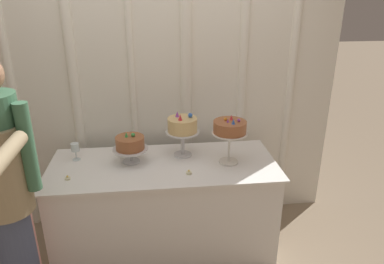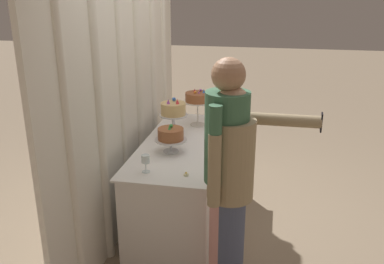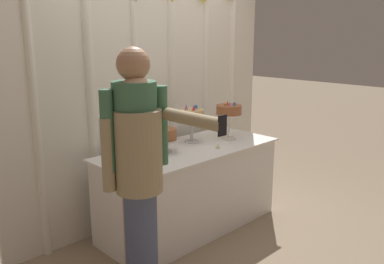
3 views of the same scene
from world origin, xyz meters
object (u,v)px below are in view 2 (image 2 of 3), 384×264
wine_glass (146,160)px  guest_man_dark_suit (226,172)px  tealight_far_left (186,175)px  cake_table (185,181)px  guest_girl_blue_dress (231,187)px  cake_display_leftmost (171,135)px  cake_display_rightmost (198,99)px  tealight_near_left (208,136)px  cake_display_center (173,110)px

wine_glass → guest_man_dark_suit: (-0.28, -0.65, 0.09)m
tealight_far_left → wine_glass: bearing=89.0°
wine_glass → tealight_far_left: 0.33m
cake_table → guest_girl_blue_dress: size_ratio=1.13×
cake_display_leftmost → guest_man_dark_suit: 0.91m
cake_display_leftmost → cake_display_rightmost: 0.78m
wine_glass → tealight_near_left: size_ratio=3.44×
wine_glass → guest_girl_blue_dress: bearing=-112.4°
cake_table → cake_display_center: cake_display_center is taller
cake_display_rightmost → cake_display_center: bearing=153.7°
cake_display_leftmost → guest_girl_blue_dress: size_ratio=0.18×
wine_glass → cake_display_leftmost: bearing=-11.8°
cake_display_leftmost → wine_glass: size_ratio=1.96×
cake_display_rightmost → wine_glass: 1.23m
guest_girl_blue_dress → guest_man_dark_suit: size_ratio=0.90×
guest_girl_blue_dress → cake_table: bearing=28.8°
tealight_near_left → guest_man_dark_suit: 1.20m
cake_display_rightmost → wine_glass: cake_display_rightmost is taller
wine_glass → guest_girl_blue_dress: 0.75m
cake_display_center → tealight_far_left: 0.94m
wine_glass → guest_man_dark_suit: bearing=-113.3°
cake_display_center → tealight_near_left: size_ratio=9.06×
cake_display_rightmost → tealight_near_left: 0.45m
tealight_far_left → guest_man_dark_suit: size_ratio=0.02×
cake_display_leftmost → wine_glass: cake_display_leftmost is taller
cake_display_rightmost → guest_man_dark_suit: guest_man_dark_suit is taller
cake_display_center → guest_girl_blue_dress: 1.33m
cake_display_rightmost → guest_girl_blue_dress: guest_girl_blue_dress is taller
cake_display_leftmost → guest_girl_blue_dress: guest_girl_blue_dress is taller
cake_display_rightmost → tealight_near_left: (-0.33, -0.16, -0.27)m
cake_table → wine_glass: bearing=167.3°
cake_display_center → wine_glass: bearing=179.0°
cake_display_center → wine_glass: 0.87m
tealight_far_left → tealight_near_left: (0.87, -0.02, 0.00)m
cake_display_center → tealight_far_left: bearing=-160.4°
guest_girl_blue_dress → cake_display_center: bearing=30.7°
cake_table → cake_display_leftmost: cake_display_leftmost is taller
guest_girl_blue_dress → tealight_near_left: bearing=16.8°
cake_table → cake_display_rightmost: 0.85m
cake_table → guest_girl_blue_dress: (-0.97, -0.54, 0.47)m
cake_display_leftmost → wine_glass: 0.45m
cake_table → tealight_near_left: bearing=-46.0°
tealight_far_left → guest_girl_blue_dress: (-0.28, -0.37, 0.07)m
cake_display_center → tealight_far_left: cake_display_center is taller
tealight_near_left → cake_display_leftmost: bearing=149.8°
cake_display_leftmost → guest_man_dark_suit: bearing=-142.1°
tealight_far_left → tealight_near_left: tealight_near_left is taller
cake_table → wine_glass: (-0.69, 0.15, 0.50)m
cake_display_center → guest_man_dark_suit: bearing=-150.7°
cake_display_leftmost → tealight_far_left: (-0.44, -0.23, -0.14)m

